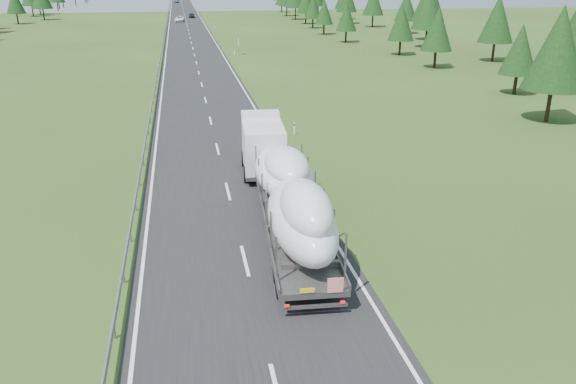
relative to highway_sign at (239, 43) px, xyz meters
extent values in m
cube|color=black|center=(-7.20, 20.00, -1.80)|extent=(10.00, 400.00, 0.02)
cube|color=slate|center=(-12.50, 20.00, -1.21)|extent=(0.08, 400.00, 0.32)
cube|color=silver|center=(-0.70, -50.00, -1.31)|extent=(0.12, 0.07, 1.00)
cube|color=black|center=(-0.70, -50.00, -0.99)|extent=(0.13, 0.08, 0.12)
cube|color=silver|center=(-0.70, 0.00, -1.31)|extent=(0.12, 0.07, 1.00)
cube|color=black|center=(-0.70, 0.00, -0.99)|extent=(0.13, 0.08, 0.12)
cube|color=silver|center=(-0.70, 50.00, -1.31)|extent=(0.12, 0.07, 1.00)
cube|color=black|center=(-0.70, 50.00, -0.99)|extent=(0.13, 0.08, 0.12)
cube|color=silver|center=(-0.70, 100.00, -1.31)|extent=(0.12, 0.07, 1.00)
cube|color=black|center=(-0.70, 100.00, -0.99)|extent=(0.13, 0.08, 0.12)
cube|color=silver|center=(-0.70, 150.00, -1.31)|extent=(0.12, 0.07, 1.00)
cube|color=black|center=(-0.70, 150.00, -0.99)|extent=(0.13, 0.08, 0.12)
cube|color=silver|center=(-0.70, 200.00, -1.31)|extent=(0.12, 0.07, 1.00)
cube|color=black|center=(-0.70, 200.00, -0.99)|extent=(0.13, 0.08, 0.12)
cylinder|color=slate|center=(0.00, 0.00, -0.81)|extent=(0.08, 0.08, 2.00)
cube|color=silver|center=(0.00, 0.00, 0.19)|extent=(0.05, 0.90, 1.20)
cylinder|color=black|center=(33.09, -38.43, -0.24)|extent=(0.36, 0.36, 3.15)
cylinder|color=black|center=(36.99, -14.64, -0.16)|extent=(0.36, 0.36, 3.30)
cone|color=black|center=(36.99, -14.64, 4.43)|extent=(5.13, 5.13, 6.88)
cylinder|color=black|center=(34.26, 3.82, 0.05)|extent=(0.36, 0.36, 3.72)
cone|color=black|center=(34.26, 3.82, 5.22)|extent=(5.79, 5.79, 7.75)
cylinder|color=black|center=(39.47, 15.50, 0.29)|extent=(0.36, 0.36, 4.20)
cylinder|color=black|center=(40.09, 28.60, -0.21)|extent=(0.36, 0.36, 3.20)
cone|color=black|center=(40.09, 28.60, 4.24)|extent=(4.98, 4.98, 6.67)
cylinder|color=black|center=(38.46, 46.01, -0.13)|extent=(0.36, 0.36, 3.36)
cone|color=black|center=(38.46, 46.01, 4.54)|extent=(5.23, 5.23, 7.00)
cylinder|color=black|center=(34.81, 56.99, -0.03)|extent=(0.36, 0.36, 3.56)
cylinder|color=black|center=(38.39, 72.23, -0.10)|extent=(0.36, 0.36, 3.41)
cylinder|color=black|center=(32.93, 86.00, 0.02)|extent=(0.36, 0.36, 3.65)
cylinder|color=black|center=(38.09, 102.54, -0.05)|extent=(0.36, 0.36, 3.52)
cylinder|color=black|center=(35.15, 111.53, 0.11)|extent=(0.36, 0.36, 3.84)
cylinder|color=black|center=(34.15, 128.47, -0.21)|extent=(0.36, 0.36, 3.20)
cylinder|color=black|center=(41.27, 142.93, 0.11)|extent=(0.36, 0.36, 3.83)
cylinder|color=black|center=(35.91, 154.51, -0.35)|extent=(0.36, 0.36, 2.92)
cylinder|color=black|center=(35.76, 169.50, -0.05)|extent=(0.36, 0.36, 3.51)
cylinder|color=black|center=(22.36, -49.86, -0.10)|extent=(0.36, 0.36, 3.42)
cone|color=black|center=(22.36, -49.86, 4.65)|extent=(5.32, 5.32, 7.13)
cylinder|color=black|center=(26.38, -38.06, -0.53)|extent=(0.36, 0.36, 2.56)
cone|color=black|center=(26.38, -38.06, 3.02)|extent=(3.97, 3.97, 5.32)
cylinder|color=black|center=(25.67, -18.91, -0.41)|extent=(0.36, 0.36, 2.80)
cone|color=black|center=(25.67, -18.91, 3.49)|extent=(4.36, 4.36, 5.84)
cylinder|color=black|center=(25.81, -5.17, -0.44)|extent=(0.36, 0.36, 2.73)
cone|color=black|center=(25.81, -5.17, 3.35)|extent=(4.25, 4.25, 5.69)
cylinder|color=black|center=(22.27, 14.05, -0.53)|extent=(0.36, 0.36, 2.55)
cone|color=black|center=(22.27, 14.05, 3.02)|extent=(3.97, 3.97, 5.32)
cylinder|color=black|center=(21.88, 29.95, -0.53)|extent=(0.36, 0.36, 2.55)
cone|color=black|center=(21.88, 29.95, 3.01)|extent=(3.97, 3.97, 5.31)
cylinder|color=black|center=(22.96, 45.38, -0.46)|extent=(0.36, 0.36, 2.69)
cone|color=black|center=(22.96, 45.38, 3.27)|extent=(4.19, 4.19, 5.61)
cylinder|color=black|center=(24.12, 58.79, -0.23)|extent=(0.36, 0.36, 3.16)
cone|color=black|center=(24.12, 58.79, 4.16)|extent=(4.91, 4.91, 6.58)
cylinder|color=black|center=(24.43, 74.35, 0.10)|extent=(0.36, 0.36, 3.82)
cylinder|color=black|center=(24.79, 89.89, -0.07)|extent=(0.36, 0.36, 3.47)
cylinder|color=black|center=(26.49, 109.02, -0.38)|extent=(0.36, 0.36, 2.86)
cylinder|color=black|center=(-51.32, 72.23, -0.25)|extent=(0.36, 0.36, 3.11)
cone|color=black|center=(-51.32, 72.23, 4.07)|extent=(4.84, 4.84, 6.48)
cylinder|color=black|center=(-47.54, 86.00, 0.03)|extent=(0.36, 0.36, 3.68)
cylinder|color=black|center=(-54.14, 102.54, 0.06)|extent=(0.36, 0.36, 3.75)
cylinder|color=black|center=(-53.86, 111.53, 0.30)|extent=(0.36, 0.36, 4.22)
cylinder|color=black|center=(-51.35, 128.47, -0.03)|extent=(0.36, 0.36, 3.55)
cylinder|color=black|center=(-53.51, 142.93, -0.27)|extent=(0.36, 0.36, 3.07)
cylinder|color=black|center=(-54.06, 154.51, 0.21)|extent=(0.36, 0.36, 4.04)
cylinder|color=black|center=(-51.63, 169.50, -0.29)|extent=(0.36, 0.36, 3.04)
cylinder|color=black|center=(-49.33, 185.60, -0.18)|extent=(0.36, 0.36, 3.25)
cube|color=silver|center=(-4.60, -59.24, 0.13)|extent=(2.89, 5.26, 2.86)
cube|color=black|center=(-4.60, -56.63, 0.64)|extent=(2.35, 0.24, 1.43)
cube|color=silver|center=(-4.60, -56.99, 1.71)|extent=(2.63, 1.40, 0.31)
cube|color=#5C5957|center=(-4.60, -60.26, -1.25)|extent=(2.75, 3.23, 0.25)
cylinder|color=black|center=(-5.77, -57.40, -1.30)|extent=(0.43, 1.04, 1.02)
cylinder|color=black|center=(-3.43, -57.40, -1.30)|extent=(0.43, 1.04, 1.02)
cylinder|color=black|center=(-5.77, -60.66, -1.30)|extent=(0.43, 1.04, 1.02)
cylinder|color=black|center=(-3.43, -60.66, -1.30)|extent=(0.43, 1.04, 1.02)
cube|color=#5C5957|center=(-4.60, -68.92, -0.87)|extent=(3.73, 14.43, 0.27)
cube|color=#5C5957|center=(-5.96, -68.92, -0.62)|extent=(1.04, 14.25, 0.24)
cube|color=#5C5957|center=(-3.24, -68.92, -0.62)|extent=(1.04, 14.25, 0.24)
cube|color=#5C5957|center=(-5.96, -75.04, 0.23)|extent=(0.08, 0.08, 1.94)
cube|color=#5C5957|center=(-3.24, -75.04, 0.23)|extent=(0.08, 0.08, 1.94)
cube|color=#5C5957|center=(-5.96, -72.60, 0.23)|extent=(0.08, 0.08, 1.94)
cube|color=#5C5957|center=(-3.24, -72.60, 0.23)|extent=(0.08, 0.08, 1.94)
cube|color=#5C5957|center=(-5.96, -70.15, 0.23)|extent=(0.08, 0.08, 1.94)
cube|color=#5C5957|center=(-3.24, -70.15, 0.23)|extent=(0.08, 0.08, 1.94)
cube|color=#5C5957|center=(-5.96, -67.70, 0.23)|extent=(0.08, 0.08, 1.94)
cube|color=#5C5957|center=(-3.24, -67.70, 0.23)|extent=(0.08, 0.08, 1.94)
cube|color=#5C5957|center=(-5.96, -65.25, 0.23)|extent=(0.08, 0.08, 1.94)
cube|color=#5C5957|center=(-3.24, -65.25, 0.23)|extent=(0.08, 0.08, 1.94)
cube|color=#5C5957|center=(-5.96, -62.81, 0.23)|extent=(0.08, 0.08, 1.94)
cube|color=#5C5957|center=(-3.24, -62.81, 0.23)|extent=(0.08, 0.08, 1.94)
cylinder|color=black|center=(-5.72, -74.43, -1.30)|extent=(0.48, 1.05, 1.02)
cylinder|color=black|center=(-3.48, -74.43, -1.30)|extent=(0.48, 1.05, 1.02)
cylinder|color=black|center=(-5.72, -73.21, -1.30)|extent=(0.48, 1.05, 1.02)
cylinder|color=black|center=(-3.48, -73.21, -1.30)|extent=(0.48, 1.05, 1.02)
cube|color=#5C5957|center=(-4.60, -76.01, -1.35)|extent=(2.55, 0.30, 0.12)
cube|color=red|center=(-3.84, -76.08, -0.43)|extent=(0.61, 0.08, 0.61)
cube|color=yellow|center=(-4.91, -76.08, -0.58)|extent=(0.56, 0.08, 0.18)
cube|color=red|center=(-5.67, -76.08, -1.20)|extent=(0.19, 0.07, 0.10)
cube|color=red|center=(-3.53, -76.08, -1.20)|extent=(0.19, 0.07, 0.10)
ellipsoid|color=white|center=(-4.60, -72.19, 0.58)|extent=(3.22, 7.65, 2.63)
ellipsoid|color=white|center=(-4.60, -73.12, 1.50)|extent=(2.38, 4.87, 2.11)
ellipsoid|color=white|center=(-4.60, -65.25, 0.33)|extent=(3.53, 7.72, 2.14)
ellipsoid|color=white|center=(-4.60, -66.19, 1.08)|extent=(2.62, 4.92, 1.71)
imported|color=white|center=(-9.00, 72.41, -1.06)|extent=(2.89, 5.55, 1.49)
imported|color=black|center=(-5.20, 87.39, -1.10)|extent=(1.69, 4.19, 1.43)
imported|color=#182343|center=(-9.34, 187.70, -1.02)|extent=(1.93, 4.88, 1.58)
camera|label=1|loc=(-9.50, -93.88, 10.48)|focal=35.00mm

